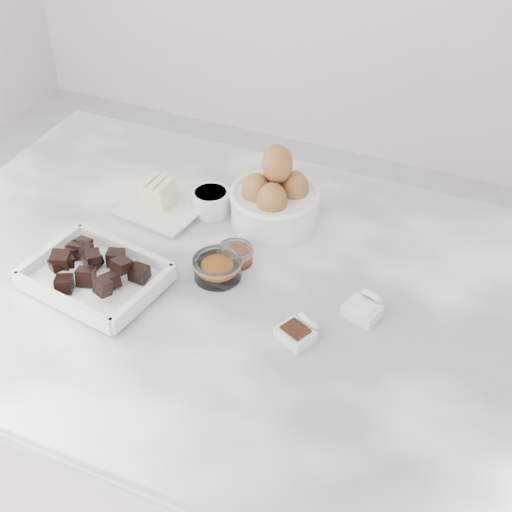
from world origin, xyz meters
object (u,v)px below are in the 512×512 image
(honey_bowl, at_px, (235,254))
(vanilla_spoon, at_px, (299,331))
(butter_plate, at_px, (164,201))
(egg_bowl, at_px, (275,198))
(sugar_ramekin, at_px, (211,201))
(zest_bowl, at_px, (218,267))
(salt_spoon, at_px, (365,307))
(chocolate_dish, at_px, (95,273))

(honey_bowl, height_order, vanilla_spoon, vanilla_spoon)
(butter_plate, bearing_deg, egg_bowl, 13.98)
(sugar_ramekin, relative_size, zest_bowl, 0.86)
(honey_bowl, xyz_separation_m, salt_spoon, (0.24, -0.04, -0.00))
(zest_bowl, distance_m, salt_spoon, 0.25)
(sugar_ramekin, bearing_deg, vanilla_spoon, -41.96)
(butter_plate, distance_m, vanilla_spoon, 0.41)
(vanilla_spoon, bearing_deg, sugar_ramekin, 138.04)
(honey_bowl, bearing_deg, butter_plate, 156.02)
(salt_spoon, bearing_deg, sugar_ramekin, 156.37)
(butter_plate, distance_m, honey_bowl, 0.21)
(butter_plate, xyz_separation_m, zest_bowl, (0.18, -0.13, 0.00))
(butter_plate, distance_m, sugar_ramekin, 0.09)
(chocolate_dish, xyz_separation_m, zest_bowl, (0.18, 0.10, -0.00))
(chocolate_dish, bearing_deg, zest_bowl, 29.48)
(chocolate_dish, relative_size, honey_bowl, 3.72)
(sugar_ramekin, height_order, vanilla_spoon, sugar_ramekin)
(egg_bowl, distance_m, honey_bowl, 0.14)
(butter_plate, height_order, zest_bowl, butter_plate)
(egg_bowl, relative_size, vanilla_spoon, 2.16)
(egg_bowl, relative_size, salt_spoon, 2.22)
(sugar_ramekin, height_order, zest_bowl, sugar_ramekin)
(sugar_ramekin, distance_m, zest_bowl, 0.19)
(egg_bowl, height_order, salt_spoon, egg_bowl)
(sugar_ramekin, distance_m, vanilla_spoon, 0.36)
(butter_plate, bearing_deg, vanilla_spoon, -30.86)
(butter_plate, relative_size, egg_bowl, 0.98)
(egg_bowl, bearing_deg, honey_bowl, -97.58)
(chocolate_dish, relative_size, egg_bowl, 1.45)
(vanilla_spoon, distance_m, salt_spoon, 0.12)
(honey_bowl, bearing_deg, sugar_ramekin, 132.15)
(honey_bowl, relative_size, salt_spoon, 0.86)
(sugar_ramekin, relative_size, egg_bowl, 0.44)
(vanilla_spoon, bearing_deg, honey_bowl, 142.41)
(egg_bowl, bearing_deg, butter_plate, -166.02)
(sugar_ramekin, bearing_deg, butter_plate, -158.91)
(zest_bowl, relative_size, salt_spoon, 1.13)
(butter_plate, height_order, egg_bowl, egg_bowl)
(sugar_ramekin, bearing_deg, egg_bowl, 8.88)
(egg_bowl, relative_size, zest_bowl, 1.96)
(vanilla_spoon, bearing_deg, salt_spoon, 49.80)
(zest_bowl, bearing_deg, butter_plate, 143.25)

